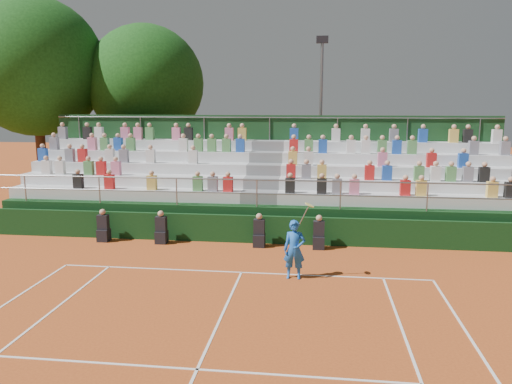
# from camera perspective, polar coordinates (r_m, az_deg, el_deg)

# --- Properties ---
(ground) EXTENTS (90.00, 90.00, 0.00)m
(ground) POSITION_cam_1_polar(r_m,az_deg,el_deg) (14.95, -1.68, -9.19)
(ground) COLOR #B64F1E
(ground) RESTS_ON ground
(courtside_wall) EXTENTS (20.00, 0.15, 1.00)m
(courtside_wall) POSITION_cam_1_polar(r_m,az_deg,el_deg) (17.84, -0.12, -4.28)
(courtside_wall) COLOR black
(courtside_wall) RESTS_ON ground
(line_officials) EXTENTS (8.14, 0.40, 1.19)m
(line_officials) POSITION_cam_1_polar(r_m,az_deg,el_deg) (17.68, -5.40, -4.54)
(line_officials) COLOR black
(line_officials) RESTS_ON ground
(grandstand) EXTENTS (20.00, 5.20, 4.40)m
(grandstand) POSITION_cam_1_polar(r_m,az_deg,el_deg) (20.86, 1.00, -0.52)
(grandstand) COLOR black
(grandstand) RESTS_ON ground
(tennis_player) EXTENTS (0.84, 0.41, 2.22)m
(tennis_player) POSITION_cam_1_polar(r_m,az_deg,el_deg) (14.28, 4.42, -6.56)
(tennis_player) COLOR blue
(tennis_player) RESTS_ON ground
(tree_west) EXTENTS (7.16, 7.16, 10.36)m
(tree_west) POSITION_cam_1_polar(r_m,az_deg,el_deg) (29.08, -23.96, 12.91)
(tree_west) COLOR #3C2216
(tree_west) RESTS_ON ground
(tree_east) EXTENTS (6.25, 6.25, 9.10)m
(tree_east) POSITION_cam_1_polar(r_m,az_deg,el_deg) (28.24, -12.50, 12.00)
(tree_east) COLOR #3C2216
(tree_east) RESTS_ON ground
(floodlight_mast) EXTENTS (0.60, 0.25, 8.26)m
(floodlight_mast) POSITION_cam_1_polar(r_m,az_deg,el_deg) (26.26, 7.43, 9.77)
(floodlight_mast) COLOR gray
(floodlight_mast) RESTS_ON ground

